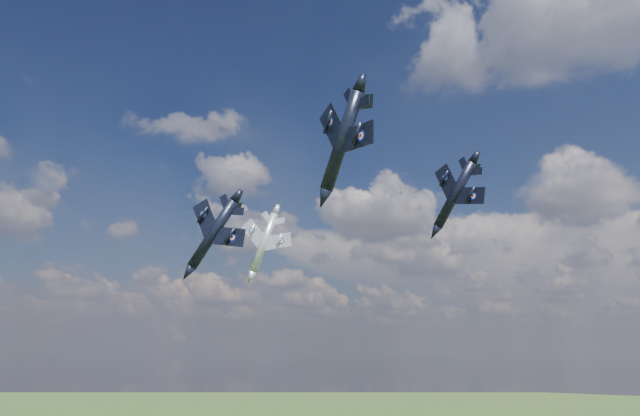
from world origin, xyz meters
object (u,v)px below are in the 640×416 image
Objects in this scene: jet_right_navy at (342,141)px; jet_left_silver at (264,243)px; jet_lead_navy at (213,234)px; jet_high_navy at (455,194)px.

jet_right_navy is 42.43m from jet_left_silver.
jet_lead_navy is at bearing -86.49° from jet_left_silver.
jet_high_navy reaches higher than jet_right_navy.
jet_right_navy reaches higher than jet_left_silver.
jet_high_navy is 31.98m from jet_left_silver.
jet_lead_navy is 0.98× the size of jet_right_navy.
jet_right_navy is 38.39m from jet_high_navy.
jet_lead_navy is 21.31m from jet_left_silver.
jet_high_navy reaches higher than jet_left_silver.
jet_left_silver reaches higher than jet_lead_navy.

